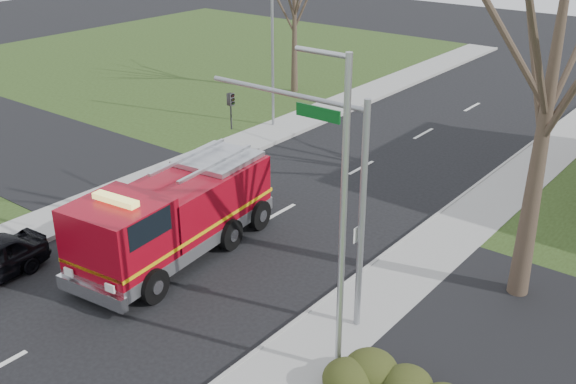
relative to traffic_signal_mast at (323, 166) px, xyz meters
The scene contains 9 objects.
ground 7.18m from the traffic_signal_mast, 163.94° to the right, with size 120.00×120.00×0.00m, color black.
sidewalk_right 4.97m from the traffic_signal_mast, 56.58° to the right, with size 2.40×80.00×0.15m, color #9E9E98.
sidewalk_left 12.41m from the traffic_signal_mast, behind, with size 2.40×80.00×0.15m, color #9E9E98.
bare_tree_near 6.78m from the traffic_signal_mast, 46.37° to the left, with size 6.00×6.00×12.00m.
bare_tree_left 23.97m from the traffic_signal_mast, 129.43° to the left, with size 4.50×4.50×9.00m.
traffic_signal_mast is the anchor object (origin of this frame).
streetlight_pole 2.78m from the traffic_signal_mast, 46.02° to the right, with size 1.48×0.16×8.40m.
utility_pole_far 17.38m from the traffic_signal_mast, 133.85° to the left, with size 0.14×0.14×7.00m, color gray.
fire_engine 6.77m from the traffic_signal_mast, behind, with size 3.73×8.12×3.17m.
Camera 1 is at (14.88, -12.39, 11.47)m, focal length 42.00 mm.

